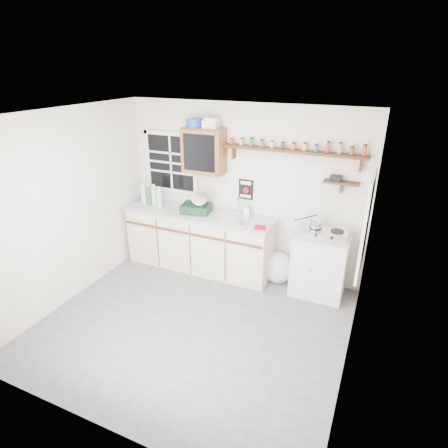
{
  "coord_description": "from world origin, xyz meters",
  "views": [
    {
      "loc": [
        1.88,
        -3.29,
        2.98
      ],
      "look_at": [
        0.16,
        0.55,
        1.16
      ],
      "focal_mm": 30.0,
      "sensor_mm": 36.0,
      "label": 1
    }
  ],
  "objects_px": {
    "main_cabinet": "(200,240)",
    "upper_cabinet": "(204,151)",
    "hotplate": "(326,232)",
    "right_cabinet": "(320,264)",
    "spice_shelf": "(294,150)",
    "dish_rack": "(197,206)"
  },
  "relations": [
    {
      "from": "main_cabinet",
      "to": "upper_cabinet",
      "type": "xyz_separation_m",
      "value": [
        0.03,
        0.14,
        1.36
      ]
    },
    {
      "from": "right_cabinet",
      "to": "spice_shelf",
      "type": "height_order",
      "value": "spice_shelf"
    },
    {
      "from": "main_cabinet",
      "to": "right_cabinet",
      "type": "bearing_deg",
      "value": 0.79
    },
    {
      "from": "right_cabinet",
      "to": "hotplate",
      "type": "distance_m",
      "value": 0.49
    },
    {
      "from": "right_cabinet",
      "to": "upper_cabinet",
      "type": "bearing_deg",
      "value": 176.24
    },
    {
      "from": "upper_cabinet",
      "to": "spice_shelf",
      "type": "distance_m",
      "value": 1.29
    },
    {
      "from": "right_cabinet",
      "to": "upper_cabinet",
      "type": "distance_m",
      "value": 2.26
    },
    {
      "from": "upper_cabinet",
      "to": "dish_rack",
      "type": "height_order",
      "value": "upper_cabinet"
    },
    {
      "from": "hotplate",
      "to": "dish_rack",
      "type": "bearing_deg",
      "value": -179.99
    },
    {
      "from": "right_cabinet",
      "to": "spice_shelf",
      "type": "relative_size",
      "value": 0.48
    },
    {
      "from": "main_cabinet",
      "to": "upper_cabinet",
      "type": "distance_m",
      "value": 1.37
    },
    {
      "from": "right_cabinet",
      "to": "upper_cabinet",
      "type": "height_order",
      "value": "upper_cabinet"
    },
    {
      "from": "main_cabinet",
      "to": "hotplate",
      "type": "height_order",
      "value": "hotplate"
    },
    {
      "from": "main_cabinet",
      "to": "dish_rack",
      "type": "bearing_deg",
      "value": -170.36
    },
    {
      "from": "main_cabinet",
      "to": "upper_cabinet",
      "type": "bearing_deg",
      "value": 76.32
    },
    {
      "from": "upper_cabinet",
      "to": "right_cabinet",
      "type": "bearing_deg",
      "value": -3.76
    },
    {
      "from": "upper_cabinet",
      "to": "hotplate",
      "type": "bearing_deg",
      "value": -4.3
    },
    {
      "from": "right_cabinet",
      "to": "hotplate",
      "type": "bearing_deg",
      "value": -27.65
    },
    {
      "from": "hotplate",
      "to": "right_cabinet",
      "type": "bearing_deg",
      "value": 152.08
    },
    {
      "from": "spice_shelf",
      "to": "upper_cabinet",
      "type": "bearing_deg",
      "value": -176.92
    },
    {
      "from": "main_cabinet",
      "to": "spice_shelf",
      "type": "bearing_deg",
      "value": 9.16
    },
    {
      "from": "right_cabinet",
      "to": "dish_rack",
      "type": "height_order",
      "value": "dish_rack"
    }
  ]
}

